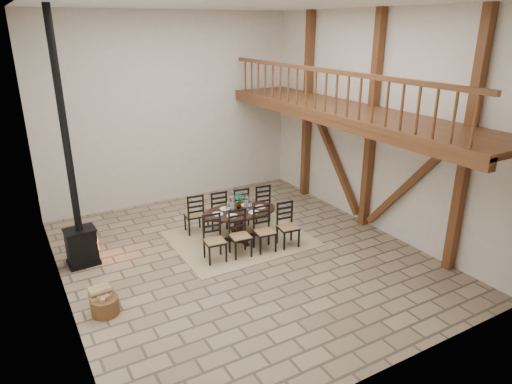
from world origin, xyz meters
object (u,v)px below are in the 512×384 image
log_stack (101,299)px  wood_stove (77,213)px  log_basket (105,305)px  dining_table (240,225)px

log_stack → wood_stove: bearing=88.6°
wood_stove → log_basket: bearing=-93.4°
dining_table → log_basket: dining_table is taller
wood_stove → log_basket: size_ratio=10.78×
dining_table → wood_stove: bearing=176.4°
wood_stove → log_basket: wood_stove is taller
dining_table → log_basket: bearing=-150.9°
wood_stove → log_stack: size_ratio=10.21×
dining_table → log_basket: size_ratio=4.97×
wood_stove → log_basket: 2.21m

